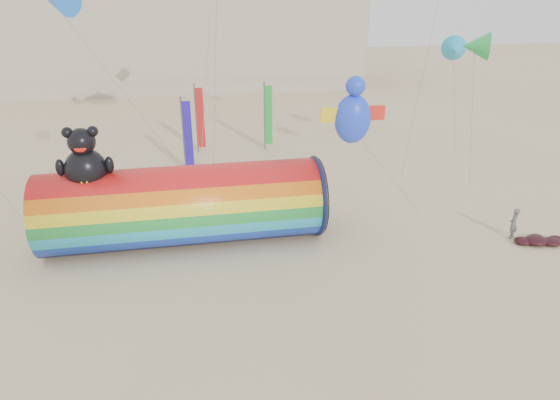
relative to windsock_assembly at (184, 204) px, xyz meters
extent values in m
plane|color=#CCB58C|center=(4.02, -2.71, -2.06)|extent=(160.00, 160.00, 0.00)
cube|color=#B7AD99|center=(-7.98, 43.29, 7.94)|extent=(60.00, 15.00, 20.00)
cylinder|color=red|center=(0.01, 0.00, -0.10)|extent=(13.39, 3.91, 3.91)
torus|color=#0F1438|center=(6.58, 0.00, -0.10)|extent=(0.27, 4.10, 4.10)
cylinder|color=black|center=(6.73, 0.00, -0.10)|extent=(0.07, 3.87, 3.87)
ellipsoid|color=black|center=(-4.23, 0.00, 2.02)|extent=(1.91, 1.71, 2.01)
ellipsoid|color=#FFF71A|center=(-4.23, -0.61, 1.91)|extent=(0.98, 0.43, 0.86)
sphere|color=black|center=(-4.23, 0.00, 3.36)|extent=(1.23, 1.23, 1.23)
sphere|color=black|center=(-4.76, 0.00, 3.80)|extent=(0.49, 0.49, 0.49)
sphere|color=black|center=(-3.69, 0.00, 3.80)|extent=(0.49, 0.49, 0.49)
ellipsoid|color=red|center=(-4.23, -0.50, 3.19)|extent=(0.54, 0.20, 0.34)
ellipsoid|color=black|center=(-5.29, -0.11, 2.24)|extent=(0.40, 0.40, 0.80)
ellipsoid|color=black|center=(-3.17, -0.11, 2.24)|extent=(0.40, 0.40, 0.80)
imported|color=#53575B|center=(16.20, -2.66, -1.26)|extent=(0.69, 0.68, 1.60)
ellipsoid|color=#3F0B13|center=(16.98, -3.53, -1.85)|extent=(1.17, 0.99, 0.41)
ellipsoid|color=#3F0B13|center=(17.68, -3.73, -1.89)|extent=(0.99, 0.84, 0.34)
ellipsoid|color=#3F0B13|center=(16.38, -3.38, -1.90)|extent=(0.91, 0.77, 0.32)
ellipsoid|color=#3F0B13|center=(17.28, -3.13, -1.92)|extent=(0.78, 0.66, 0.27)
ellipsoid|color=#3F0B13|center=(18.18, -3.43, -1.93)|extent=(0.73, 0.62, 0.25)
cylinder|color=#59595E|center=(0.12, 10.00, 0.54)|extent=(0.10, 0.10, 5.20)
cube|color=#2817B1|center=(0.43, 10.00, 0.59)|extent=(0.56, 0.06, 4.50)
cylinder|color=#59595E|center=(1.11, 14.35, 0.54)|extent=(0.10, 0.10, 5.20)
cube|color=red|center=(1.42, 14.35, 0.59)|extent=(0.56, 0.06, 4.50)
cylinder|color=#59595E|center=(6.24, 14.25, 0.54)|extent=(0.10, 0.10, 5.20)
cube|color=green|center=(6.55, 14.25, 0.59)|extent=(0.56, 0.06, 4.50)
ellipsoid|color=blue|center=(6.65, -4.84, 5.08)|extent=(1.42, 1.10, 1.89)
cone|color=#1A9BD6|center=(16.74, 6.35, 6.14)|extent=(1.51, 1.51, 1.36)
cone|color=green|center=(14.86, 1.00, 6.94)|extent=(1.41, 1.41, 1.27)
camera|label=1|loc=(0.49, -22.57, 9.81)|focal=32.00mm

